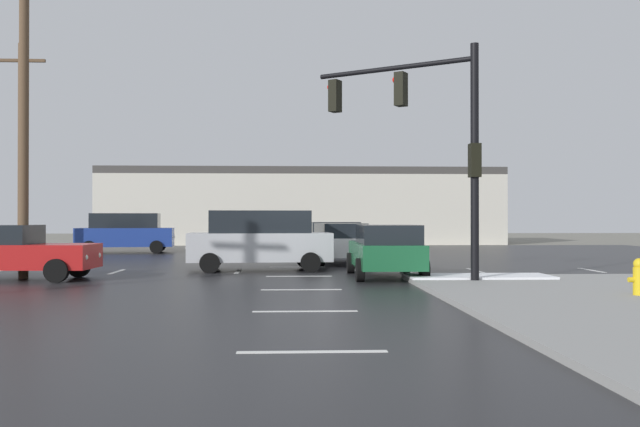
{
  "coord_description": "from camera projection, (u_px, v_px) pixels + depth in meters",
  "views": [
    {
      "loc": [
        -0.31,
        -23.16,
        1.79
      ],
      "look_at": [
        1.01,
        6.09,
        2.0
      ],
      "focal_mm": 38.91,
      "sensor_mm": 36.0,
      "label": 1
    }
  ],
  "objects": [
    {
      "name": "traffic_signal_mast",
      "position": [
        430.0,
        127.0,
        19.17
      ],
      "size": [
        4.16,
        2.87,
        6.34
      ],
      "rotation": [
        0.0,
        0.0,
        2.56
      ],
      "color": "black",
      "rests_on": "sidewalk_corner"
    },
    {
      "name": "ground_plane",
      "position": [
        298.0,
        272.0,
        23.14
      ],
      "size": [
        120.0,
        120.0,
        0.0
      ],
      "primitive_type": "plane",
      "color": "slate"
    },
    {
      "name": "suv_silver",
      "position": [
        260.0,
        239.0,
        23.47
      ],
      "size": [
        4.93,
        2.41,
        2.03
      ],
      "rotation": [
        0.0,
        0.0,
        3.2
      ],
      "color": "#B7BABF",
      "rests_on": "road_asphalt"
    },
    {
      "name": "lane_markings",
      "position": [
        337.0,
        274.0,
        21.82
      ],
      "size": [
        36.15,
        36.15,
        0.01
      ],
      "color": "silver",
      "rests_on": "road_asphalt"
    },
    {
      "name": "road_asphalt",
      "position": [
        298.0,
        272.0,
        23.14
      ],
      "size": [
        44.0,
        44.0,
        0.02
      ],
      "primitive_type": "cube",
      "color": "#232326",
      "rests_on": "ground_plane"
    },
    {
      "name": "utility_pole_mid",
      "position": [
        24.0,
        108.0,
        20.42
      ],
      "size": [
        2.2,
        0.28,
        9.64
      ],
      "color": "brown",
      "rests_on": "ground_plane"
    },
    {
      "name": "strip_building_background",
      "position": [
        302.0,
        207.0,
        50.02
      ],
      "size": [
        27.63,
        8.0,
        5.27
      ],
      "color": "beige",
      "rests_on": "ground_plane"
    },
    {
      "name": "suv_blue",
      "position": [
        126.0,
        232.0,
        35.58
      ],
      "size": [
        4.97,
        2.54,
        2.03
      ],
      "rotation": [
        0.0,
        0.0,
        0.1
      ],
      "color": "navy",
      "rests_on": "road_asphalt"
    },
    {
      "name": "sedan_white",
      "position": [
        338.0,
        242.0,
        27.09
      ],
      "size": [
        2.44,
        4.68,
        1.58
      ],
      "rotation": [
        0.0,
        0.0,
        1.69
      ],
      "color": "white",
      "rests_on": "road_asphalt"
    },
    {
      "name": "sedan_black",
      "position": [
        344.0,
        236.0,
        35.94
      ],
      "size": [
        4.68,
        2.43,
        1.58
      ],
      "rotation": [
        0.0,
        0.0,
        0.11
      ],
      "color": "black",
      "rests_on": "road_asphalt"
    },
    {
      "name": "sedan_green",
      "position": [
        386.0,
        250.0,
        20.69
      ],
      "size": [
        2.03,
        4.54,
        1.58
      ],
      "rotation": [
        0.0,
        0.0,
        1.57
      ],
      "color": "#195933",
      "rests_on": "road_asphalt"
    },
    {
      "name": "fire_hydrant",
      "position": [
        639.0,
        277.0,
        14.88
      ],
      "size": [
        0.48,
        0.26,
        0.79
      ],
      "color": "gold",
      "rests_on": "sidewalk_corner"
    },
    {
      "name": "utility_pole_far",
      "position": [
        21.0,
        145.0,
        32.15
      ],
      "size": [
        2.2,
        0.28,
        9.93
      ],
      "color": "brown",
      "rests_on": "ground_plane"
    },
    {
      "name": "snow_strip_curbside",
      "position": [
        479.0,
        276.0,
        19.37
      ],
      "size": [
        4.0,
        1.6,
        0.06
      ],
      "primitive_type": "cube",
      "color": "white",
      "rests_on": "sidewalk_corner"
    },
    {
      "name": "sedan_red",
      "position": [
        9.0,
        251.0,
        19.91
      ],
      "size": [
        4.6,
        2.17,
        1.58
      ],
      "rotation": [
        0.0,
        0.0,
        -0.04
      ],
      "color": "#B21919",
      "rests_on": "road_asphalt"
    }
  ]
}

